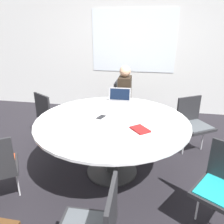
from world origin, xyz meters
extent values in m
plane|color=black|center=(0.00, 0.00, 0.00)|extent=(16.00, 16.00, 0.00)
cube|color=silver|center=(0.00, 2.51, 1.35)|extent=(8.00, 0.06, 2.70)
cube|color=white|center=(0.00, 2.47, 1.55)|extent=(1.80, 0.01, 1.30)
cylinder|color=#333333|center=(0.00, 0.00, 0.01)|extent=(0.67, 0.67, 0.02)
cylinder|color=#333333|center=(0.00, 0.00, 0.37)|extent=(0.16, 0.16, 0.71)
cylinder|color=white|center=(0.00, 0.00, 0.74)|extent=(1.89, 1.89, 0.03)
cube|color=#262628|center=(-0.03, 1.65, 0.43)|extent=(0.43, 0.45, 0.04)
cube|color=olive|center=(-0.03, 1.65, 0.45)|extent=(0.38, 0.39, 0.01)
cube|color=#262628|center=(-0.23, 1.64, 0.65)|extent=(0.04, 0.42, 0.40)
cylinder|color=silver|center=(-0.04, 1.83, 0.20)|extent=(0.02, 0.02, 0.41)
cylinder|color=silver|center=(-0.03, 1.47, 0.20)|extent=(0.02, 0.02, 0.41)
cube|color=#262628|center=(-1.13, 0.73, 0.43)|extent=(0.60, 0.59, 0.04)
cube|color=red|center=(-1.13, 0.73, 0.45)|extent=(0.53, 0.52, 0.01)
cube|color=#262628|center=(-1.24, 0.57, 0.65)|extent=(0.37, 0.25, 0.40)
cylinder|color=silver|center=(-1.28, 0.83, 0.20)|extent=(0.02, 0.02, 0.41)
cylinder|color=silver|center=(-0.98, 0.64, 0.20)|extent=(0.02, 0.02, 0.41)
cylinder|color=silver|center=(-0.97, -0.65, 0.20)|extent=(0.02, 0.02, 0.41)
cube|color=#262628|center=(0.25, -1.34, 0.65)|extent=(0.05, 0.42, 0.40)
cube|color=#262628|center=(1.13, -0.73, 0.43)|extent=(0.60, 0.59, 0.04)
cube|color=teal|center=(1.13, -0.73, 0.45)|extent=(0.53, 0.52, 0.01)
cylinder|color=silver|center=(0.98, -0.63, 0.20)|extent=(0.02, 0.02, 0.41)
cube|color=#262628|center=(1.14, 0.72, 0.43)|extent=(0.60, 0.59, 0.04)
cube|color=#4C5156|center=(1.14, 0.72, 0.45)|extent=(0.52, 0.52, 0.01)
cube|color=#262628|center=(1.04, 0.88, 0.65)|extent=(0.37, 0.25, 0.40)
cylinder|color=silver|center=(1.29, 0.81, 0.20)|extent=(0.02, 0.02, 0.41)
cylinder|color=silver|center=(0.99, 0.62, 0.20)|extent=(0.02, 0.02, 0.41)
cylinder|color=#2D2319|center=(0.07, 1.50, 0.22)|extent=(0.10, 0.10, 0.45)
cylinder|color=#2D2319|center=(0.07, 1.32, 0.22)|extent=(0.10, 0.10, 0.45)
cube|color=#2D2319|center=(-0.03, 1.41, 0.72)|extent=(0.23, 0.36, 0.55)
sphere|color=tan|center=(-0.03, 1.41, 1.10)|extent=(0.20, 0.20, 0.20)
cube|color=#99999E|center=(-0.01, 0.61, 0.77)|extent=(0.33, 0.23, 0.02)
cube|color=#99999E|center=(-0.01, 0.72, 0.88)|extent=(0.33, 0.06, 0.20)
cube|color=black|center=(-0.01, 0.71, 0.88)|extent=(0.30, 0.04, 0.17)
cube|color=maroon|center=(0.36, -0.24, 0.77)|extent=(0.25, 0.26, 0.02)
cube|color=black|center=(-0.15, 0.05, 0.76)|extent=(0.11, 0.16, 0.01)
camera|label=1|loc=(0.46, -2.44, 1.82)|focal=35.00mm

